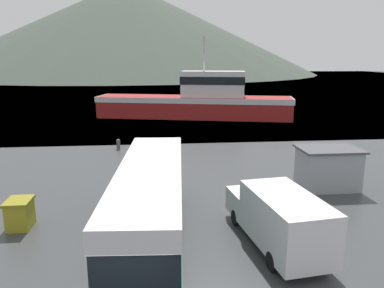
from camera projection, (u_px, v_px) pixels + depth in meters
The scene contains 8 objects.
water_surface at pixel (153, 77), 148.81m from camera, with size 240.00×240.00×0.00m, color slate.
hill_backdrop at pixel (127, 28), 183.47m from camera, with size 181.13×181.13×42.92m, color #424C42.
tour_bus at pixel (151, 200), 14.97m from camera, with size 3.18×11.29×3.16m.
delivery_van at pixel (278, 217), 14.66m from camera, with size 2.88×6.37×2.33m.
fishing_boat at pixel (198, 101), 46.58m from camera, with size 24.48×9.91×9.90m.
storage_bin at pixel (20, 213), 16.42m from camera, with size 1.05×1.31×1.30m.
dock_kiosk at pixel (328, 168), 21.42m from camera, with size 3.43×2.46×2.36m.
mooring_bollard at pixel (118, 144), 30.67m from camera, with size 0.34×0.34×0.86m.
Camera 1 is at (0.85, -8.61, 7.33)m, focal length 35.00 mm.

